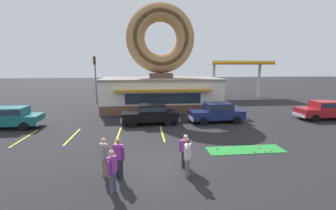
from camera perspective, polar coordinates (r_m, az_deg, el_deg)
ground_plane at (r=11.04m, az=-0.60°, el=-14.93°), size 160.00×160.00×0.00m
donut_shop_building at (r=24.00m, az=-1.85°, el=7.81°), size 12.30×6.75×10.96m
putting_mat at (r=13.48m, az=19.06°, el=-10.69°), size 4.28×1.24×0.03m
mini_donut_near_left at (r=13.66m, az=24.65°, el=-10.65°), size 0.13×0.13×0.04m
mini_donut_near_right at (r=13.09m, az=12.32°, el=-10.84°), size 0.13×0.13×0.04m
mini_donut_mid_left at (r=13.88m, az=22.16°, el=-10.14°), size 0.13×0.13×0.04m
mini_donut_mid_centre at (r=13.52m, az=23.47°, el=-10.78°), size 0.13×0.13×0.04m
mini_donut_mid_right at (r=12.69m, az=14.59°, el=-11.61°), size 0.13×0.13×0.04m
mini_donut_far_left at (r=13.67m, az=15.77°, el=-10.08°), size 0.13×0.13×0.04m
mini_donut_far_centre at (r=13.25m, az=21.24°, el=-11.05°), size 0.13×0.13×0.04m
mini_donut_far_right at (r=14.32m, az=21.71°, el=-9.49°), size 0.13×0.13×0.04m
golf_ball at (r=13.22m, az=15.38°, el=-10.75°), size 0.04×0.04×0.04m
putting_flag_pin at (r=14.36m, az=26.00°, el=-8.12°), size 0.13×0.01×0.55m
car_teal at (r=20.50m, az=-35.17°, el=-2.48°), size 4.60×2.06×1.60m
car_black at (r=18.08m, az=-4.41°, el=-2.10°), size 4.60×2.07×1.60m
car_navy at (r=19.08m, az=12.35°, el=-1.67°), size 4.63×2.14×1.60m
car_red at (r=23.90m, az=34.86°, el=-0.92°), size 4.61×2.09×1.60m
pedestrian_blue_sweater_man at (r=9.67m, az=5.01°, el=-12.68°), size 0.37×0.56×1.68m
pedestrian_hooded_kid at (r=10.04m, az=-15.93°, el=-12.13°), size 0.39×0.53×1.69m
pedestrian_leather_jacket_man at (r=9.69m, az=-12.37°, el=-12.64°), size 0.52×0.41×1.73m
pedestrian_clipboard_woman at (r=10.43m, az=4.48°, el=-11.28°), size 0.59×0.31×1.59m
pedestrian_beanie_man at (r=8.72m, az=-13.96°, el=-15.61°), size 0.36×0.57×1.67m
trash_bin at (r=22.68m, az=14.37°, el=-0.88°), size 0.57×0.57×0.97m
traffic_light_pole at (r=29.11m, az=-17.99°, el=7.65°), size 0.28×0.47×5.80m
gas_station_canopy at (r=34.88m, az=17.24°, el=9.89°), size 9.00×4.46×5.30m
parking_stripe_far_left at (r=17.48m, az=-32.60°, el=-7.05°), size 0.12×3.60×0.01m
parking_stripe_left at (r=16.37m, az=-23.08°, el=-7.33°), size 0.12×3.60×0.01m
parking_stripe_mid_left at (r=15.77m, az=-12.50°, el=-7.40°), size 0.12×3.60×0.01m
parking_stripe_centre at (r=15.72m, az=-1.48°, el=-7.22°), size 0.12×3.60×0.01m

